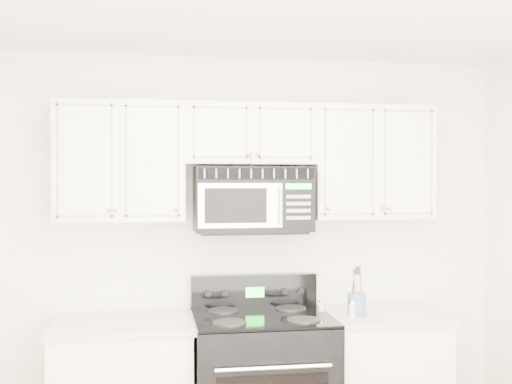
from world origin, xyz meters
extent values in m
cube|color=#F5E7C6|center=(0.00, 1.75, 1.30)|extent=(3.50, 0.01, 2.60)
cube|color=beige|center=(-0.80, 1.44, 0.90)|extent=(0.86, 0.65, 0.04)
cube|color=beige|center=(0.80, 1.44, 0.90)|extent=(0.86, 0.65, 0.04)
cylinder|color=white|center=(0.05, 0.99, 0.72)|extent=(0.67, 0.02, 0.02)
cube|color=black|center=(0.05, 1.39, 0.93)|extent=(0.85, 0.73, 0.02)
cube|color=black|center=(0.05, 1.71, 1.03)|extent=(0.85, 0.08, 0.22)
cube|color=#19F22C|center=(0.05, 1.67, 1.03)|extent=(0.12, 0.00, 0.07)
cube|color=silver|center=(-0.82, 1.58, 1.90)|extent=(0.80, 0.33, 0.75)
cube|color=silver|center=(0.82, 1.58, 1.90)|extent=(0.80, 0.33, 0.75)
cube|color=silver|center=(0.00, 1.58, 2.08)|extent=(0.84, 0.33, 0.39)
sphere|color=#E2A550|center=(-0.84, 1.40, 1.60)|extent=(0.03, 0.03, 0.03)
sphere|color=#E2A550|center=(-0.48, 1.40, 1.60)|extent=(0.03, 0.03, 0.03)
sphere|color=#E2A550|center=(0.48, 1.40, 1.60)|extent=(0.03, 0.03, 0.03)
sphere|color=#E2A550|center=(0.84, 1.40, 1.60)|extent=(0.03, 0.03, 0.03)
sphere|color=#E2A550|center=(-0.03, 1.40, 1.94)|extent=(0.03, 0.03, 0.03)
sphere|color=#E2A550|center=(0.03, 1.40, 1.94)|extent=(0.03, 0.03, 0.03)
cylinder|color=#B21100|center=(-0.01, 1.40, 1.88)|extent=(0.01, 0.00, 0.12)
sphere|color=#E2A550|center=(-0.01, 1.40, 1.82)|extent=(0.04, 0.04, 0.04)
cube|color=black|center=(0.02, 1.56, 1.66)|extent=(0.75, 0.37, 0.41)
cube|color=gray|center=(0.02, 1.38, 1.82)|extent=(0.73, 0.01, 0.07)
cube|color=#B8B9B9|center=(-0.08, 1.37, 1.62)|extent=(0.52, 0.01, 0.28)
cube|color=black|center=(-0.11, 1.37, 1.62)|extent=(0.39, 0.01, 0.22)
cube|color=black|center=(0.28, 1.37, 1.62)|extent=(0.20, 0.01, 0.28)
cube|color=#19F22C|center=(0.28, 1.37, 1.74)|extent=(0.16, 0.00, 0.03)
cylinder|color=white|center=(0.16, 1.34, 1.62)|extent=(0.02, 0.02, 0.24)
cylinder|color=slate|center=(0.65, 1.34, 0.99)|extent=(0.12, 0.12, 0.15)
cylinder|color=olive|center=(0.68, 1.34, 1.07)|extent=(0.01, 0.01, 0.25)
cylinder|color=black|center=(0.64, 1.37, 1.08)|extent=(0.01, 0.01, 0.27)
cylinder|color=olive|center=(0.64, 1.32, 1.09)|extent=(0.01, 0.01, 0.29)
cylinder|color=silver|center=(0.45, 1.45, 0.96)|extent=(0.04, 0.04, 0.07)
cylinder|color=white|center=(0.45, 1.45, 1.00)|extent=(0.04, 0.04, 0.01)
cylinder|color=silver|center=(0.61, 1.31, 0.97)|extent=(0.04, 0.04, 0.09)
cylinder|color=white|center=(0.61, 1.31, 1.02)|extent=(0.05, 0.05, 0.02)
camera|label=1|loc=(-0.62, -2.53, 1.78)|focal=45.00mm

